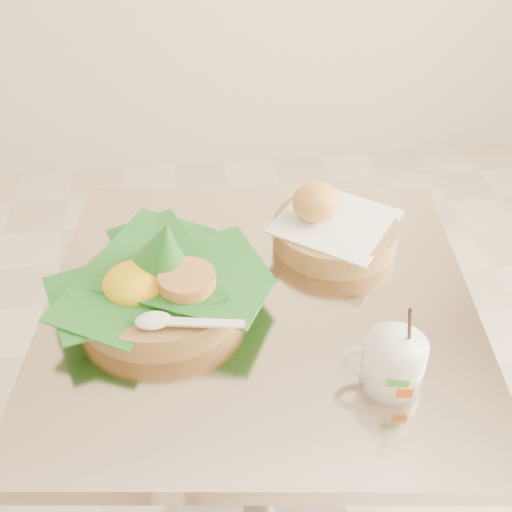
{
  "coord_description": "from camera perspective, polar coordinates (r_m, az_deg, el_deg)",
  "views": [
    {
      "loc": [
        0.04,
        -0.78,
        1.45
      ],
      "look_at": [
        0.14,
        0.03,
        0.82
      ],
      "focal_mm": 45.0,
      "sensor_mm": 36.0,
      "label": 1
    }
  ],
  "objects": [
    {
      "name": "cafe_table",
      "position": [
        1.21,
        0.32,
        -11.78
      ],
      "size": [
        0.79,
        0.79,
        0.75
      ],
      "rotation": [
        0.0,
        0.0,
        -0.13
      ],
      "color": "gray",
      "rests_on": "floor"
    },
    {
      "name": "rice_basket",
      "position": [
        1.03,
        -8.55,
        -2.29
      ],
      "size": [
        0.34,
        0.34,
        0.17
      ],
      "rotation": [
        0.0,
        0.0,
        0.13
      ],
      "color": "#AA8649",
      "rests_on": "cafe_table"
    },
    {
      "name": "bread_basket",
      "position": [
        1.17,
        6.75,
        2.61
      ],
      "size": [
        0.27,
        0.27,
        0.12
      ],
      "rotation": [
        0.0,
        0.0,
        0.15
      ],
      "color": "#AA8649",
      "rests_on": "cafe_table"
    },
    {
      "name": "coffee_mug",
      "position": [
        0.92,
        11.97,
        -9.16
      ],
      "size": [
        0.12,
        0.09,
        0.15
      ],
      "rotation": [
        0.0,
        0.0,
        -0.18
      ],
      "color": "white",
      "rests_on": "cafe_table"
    }
  ]
}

